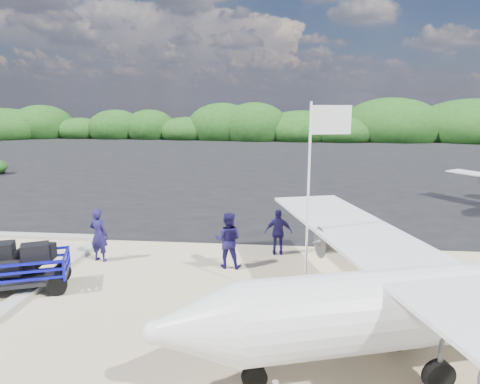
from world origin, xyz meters
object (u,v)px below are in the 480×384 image
object	(u,v)px
baggage_cart	(27,291)
signboard	(358,317)
crew_a	(99,235)
aircraft_large	(419,184)
crew_b	(228,240)
aircraft_small	(149,159)
crew_c	(278,232)
flagpole	(304,304)

from	to	relation	value
baggage_cart	signboard	bearing A→B (deg)	-24.34
crew_a	aircraft_large	world-z (taller)	aircraft_large
crew_b	aircraft_large	world-z (taller)	aircraft_large
aircraft_small	aircraft_large	bearing A→B (deg)	118.57
crew_b	crew_c	bearing A→B (deg)	-136.72
aircraft_large	aircraft_small	bearing A→B (deg)	-42.44
crew_b	signboard	bearing A→B (deg)	144.27
baggage_cart	crew_c	distance (m)	8.68
flagpole	crew_c	bearing A→B (deg)	101.18
signboard	crew_b	xyz separation A→B (m)	(-3.93, 3.22, 0.99)
crew_a	crew_c	distance (m)	6.59
baggage_cart	flagpole	bearing A→B (deg)	-20.86
crew_a	aircraft_large	xyz separation A→B (m)	(16.18, 16.45, -0.98)
crew_b	crew_c	world-z (taller)	crew_b
crew_c	crew_b	bearing A→B (deg)	36.46
baggage_cart	crew_c	world-z (taller)	crew_c
flagpole	crew_b	size ratio (longest dim) A/B	2.88
signboard	crew_b	size ratio (longest dim) A/B	0.73
crew_b	aircraft_large	bearing A→B (deg)	-121.03
crew_a	aircraft_small	xyz separation A→B (m)	(-6.76, 27.50, -0.98)
baggage_cart	aircraft_large	size ratio (longest dim) A/B	0.18
aircraft_large	crew_c	bearing A→B (deg)	40.63
aircraft_large	aircraft_small	distance (m)	25.46
crew_c	aircraft_small	world-z (taller)	crew_c
baggage_cart	aircraft_large	world-z (taller)	aircraft_large
aircraft_small	crew_c	bearing A→B (deg)	81.07
flagpole	crew_a	bearing A→B (deg)	159.22
aircraft_large	flagpole	bearing A→B (deg)	48.40
baggage_cart	signboard	xyz separation A→B (m)	(9.84, -0.66, 0.00)
crew_a	aircraft_small	distance (m)	28.34
baggage_cart	crew_a	bearing A→B (deg)	45.67
crew_c	aircraft_large	distance (m)	18.02
flagpole	crew_c	distance (m)	4.22
baggage_cart	crew_b	bearing A→B (deg)	2.89
baggage_cart	crew_a	distance (m)	3.11
flagpole	crew_b	xyz separation A→B (m)	(-2.54, 2.61, 0.99)
signboard	crew_c	bearing A→B (deg)	119.34
signboard	aircraft_small	xyz separation A→B (m)	(-15.41, 30.87, 0.00)
baggage_cart	aircraft_small	size ratio (longest dim) A/B	0.39
signboard	crew_a	world-z (taller)	crew_a
baggage_cart	crew_a	world-z (taller)	crew_a
baggage_cart	crew_b	size ratio (longest dim) A/B	1.37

